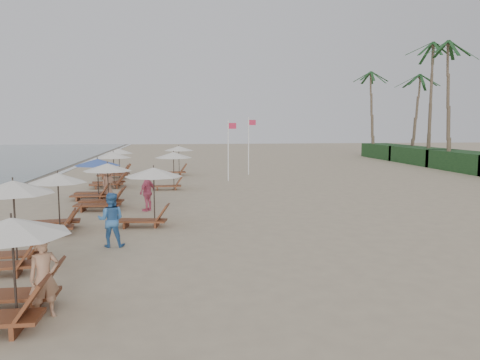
{
  "coord_description": "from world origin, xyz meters",
  "views": [
    {
      "loc": [
        -1.79,
        -13.57,
        3.85
      ],
      "look_at": [
        1.0,
        7.64,
        1.3
      ],
      "focal_mm": 34.84,
      "sensor_mm": 36.0,
      "label": 1
    }
  ],
  "objects": [
    {
      "name": "ground",
      "position": [
        0.0,
        0.0,
        0.0
      ],
      "size": [
        160.0,
        160.0,
        0.0
      ],
      "primitive_type": "plane",
      "color": "tan",
      "rests_on": "ground"
    },
    {
      "name": "lounger_station_1",
      "position": [
        -6.37,
        -0.78,
        1.15
      ],
      "size": [
        2.51,
        2.13,
        2.4
      ],
      "color": "brown",
      "rests_on": "ground"
    },
    {
      "name": "lounger_station_2",
      "position": [
        -6.35,
        3.61,
        1.0
      ],
      "size": [
        2.52,
        2.08,
        2.14
      ],
      "color": "brown",
      "rests_on": "ground"
    },
    {
      "name": "lounger_station_3",
      "position": [
        -5.3,
        8.22,
        1.02
      ],
      "size": [
        2.63,
        2.22,
        2.09
      ],
      "color": "brown",
      "rests_on": "ground"
    },
    {
      "name": "lounger_station_4",
      "position": [
        -6.19,
        11.21,
        1.13
      ],
      "size": [
        2.57,
        2.37,
        2.09
      ],
      "color": "brown",
      "rests_on": "ground"
    },
    {
      "name": "lounger_station_5",
      "position": [
        -6.05,
        15.75,
        1.03
      ],
      "size": [
        2.62,
        2.24,
        2.17
      ],
      "color": "brown",
      "rests_on": "ground"
    },
    {
      "name": "lounger_station_6",
      "position": [
        -6.38,
        20.78,
        0.93
      ],
      "size": [
        2.65,
        2.47,
        2.13
      ],
      "color": "brown",
      "rests_on": "ground"
    },
    {
      "name": "inland_station_0",
      "position": [
        -2.94,
        4.25,
        1.42
      ],
      "size": [
        2.64,
        2.24,
        2.22
      ],
      "color": "brown",
      "rests_on": "ground"
    },
    {
      "name": "inland_station_1",
      "position": [
        -2.27,
        14.35,
        1.48
      ],
      "size": [
        2.51,
        2.24,
        2.22
      ],
      "color": "brown",
      "rests_on": "ground"
    },
    {
      "name": "inland_station_2",
      "position": [
        -2.01,
        22.1,
        1.36
      ],
      "size": [
        2.71,
        2.24,
        2.22
      ],
      "color": "brown",
      "rests_on": "ground"
    },
    {
      "name": "beachgoer_near",
      "position": [
        -4.5,
        -4.16,
        0.82
      ],
      "size": [
        0.71,
        0.65,
        1.64
      ],
      "primitive_type": "imported",
      "rotation": [
        0.0,
        0.0,
        0.55
      ],
      "color": "#AC7C5D",
      "rests_on": "ground"
    },
    {
      "name": "beachgoer_mid_a",
      "position": [
        -3.95,
        1.28,
        0.86
      ],
      "size": [
        0.88,
        0.7,
        1.73
      ],
      "primitive_type": "imported",
      "rotation": [
        0.0,
        0.0,
        3.08
      ],
      "color": "teal",
      "rests_on": "ground"
    },
    {
      "name": "beachgoer_far_a",
      "position": [
        -3.21,
        7.37,
        0.86
      ],
      "size": [
        0.9,
        1.08,
        1.72
      ],
      "primitive_type": "imported",
      "rotation": [
        0.0,
        0.0,
        4.15
      ],
      "color": "#D15374",
      "rests_on": "ground"
    },
    {
      "name": "beachgoer_far_b",
      "position": [
        -5.5,
        11.27,
        0.81
      ],
      "size": [
        0.88,
        0.95,
        1.63
      ],
      "primitive_type": "imported",
      "rotation": [
        0.0,
        0.0,
        0.95
      ],
      "color": "tan",
      "rests_on": "ground"
    },
    {
      "name": "flag_pole_near",
      "position": [
        1.59,
        17.99,
        2.32
      ],
      "size": [
        0.59,
        0.08,
        4.17
      ],
      "color": "silver",
      "rests_on": "ground"
    },
    {
      "name": "flag_pole_far",
      "position": [
        3.57,
        21.84,
        2.45
      ],
      "size": [
        0.6,
        0.08,
        4.41
      ],
      "color": "silver",
      "rests_on": "ground"
    }
  ]
}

